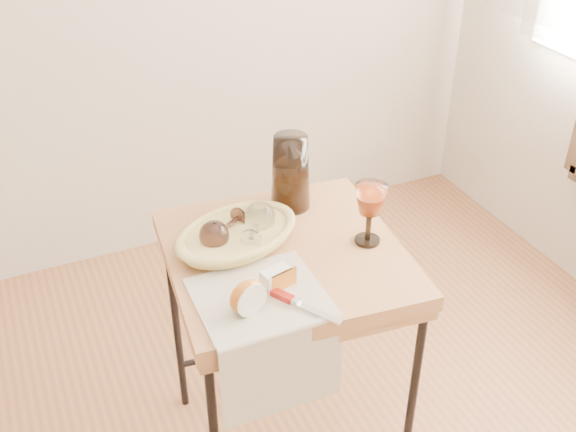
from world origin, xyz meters
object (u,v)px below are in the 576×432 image
side_table (285,357)px  goblet_lying_b (256,226)px  goblet_lying_a (225,227)px  apple_half (246,296)px  tea_towel (260,297)px  table_knife (299,303)px  bread_basket (237,237)px  pitcher (291,172)px  wine_goblet (369,214)px

side_table → goblet_lying_b: size_ratio=5.53×
goblet_lying_a → apple_half: size_ratio=1.43×
side_table → apple_half: apple_half is taller
tea_towel → table_knife: (0.07, -0.07, 0.01)m
bread_basket → goblet_lying_a: (-0.03, 0.01, 0.03)m
bread_basket → goblet_lying_b: 0.06m
tea_towel → pitcher: pitcher is taller
tea_towel → apple_half: 0.07m
side_table → goblet_lying_b: 0.45m
goblet_lying_a → table_knife: goblet_lying_a is taller
goblet_lying_a → table_knife: bearing=70.2°
apple_half → table_knife: (0.12, -0.04, -0.03)m
wine_goblet → tea_towel: bearing=-164.0°
bread_basket → goblet_lying_b: size_ratio=2.26×
goblet_lying_a → wine_goblet: (0.35, -0.15, 0.04)m
bread_basket → wine_goblet: wine_goblet is taller
table_knife → bread_basket: bearing=156.2°
goblet_lying_a → wine_goblet: bearing=125.4°
goblet_lying_a → goblet_lying_b: 0.08m
goblet_lying_b → wine_goblet: size_ratio=0.80×
wine_goblet → table_knife: wine_goblet is taller
bread_basket → tea_towel: bearing=-115.1°
table_knife → tea_towel: bearing=-165.9°
pitcher → table_knife: 0.47m
bread_basket → pitcher: (0.21, 0.12, 0.09)m
apple_half → goblet_lying_a: bearing=63.5°
side_table → table_knife: (-0.06, -0.23, 0.40)m
tea_towel → pitcher: bearing=56.5°
goblet_lying_a → wine_goblet: 0.38m
side_table → tea_towel: size_ratio=2.53×
tea_towel → wine_goblet: (0.35, 0.10, 0.09)m
side_table → wine_goblet: bearing=-13.8°
bread_basket → table_knife: bread_basket is taller
tea_towel → table_knife: size_ratio=1.45×
pitcher → wine_goblet: 0.28m
tea_towel → bread_basket: (0.03, 0.23, 0.02)m
apple_half → tea_towel: bearing=20.0°
goblet_lying_a → goblet_lying_b: (0.07, -0.03, 0.00)m
wine_goblet → table_knife: size_ratio=0.83×
side_table → goblet_lying_a: (-0.13, 0.09, 0.44)m
goblet_lying_a → goblet_lying_b: goblet_lying_b is taller
wine_goblet → apple_half: (-0.40, -0.14, -0.04)m
wine_goblet → pitcher: bearing=114.1°
bread_basket → pitcher: size_ratio=1.21×
goblet_lying_b → apple_half: goblet_lying_b is taller
goblet_lying_a → apple_half: 0.29m
side_table → wine_goblet: (0.22, -0.05, 0.48)m
side_table → table_knife: 0.47m
side_table → goblet_lying_a: bearing=144.6°
bread_basket → table_knife: (0.04, -0.30, -0.01)m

